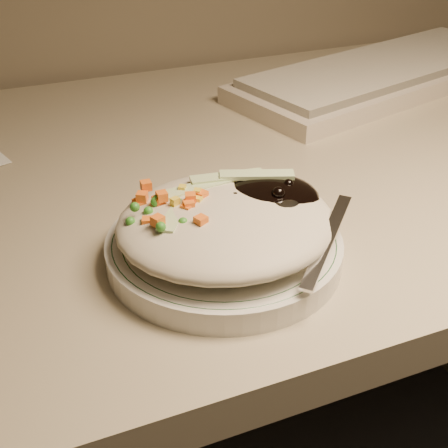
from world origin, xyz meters
name	(u,v)px	position (x,y,z in m)	size (l,w,h in m)	color
desk	(208,295)	(0.00, 1.38, 0.54)	(1.40, 0.70, 0.74)	gray
plate	(224,249)	(-0.06, 1.18, 0.75)	(0.21, 0.21, 0.02)	silver
plate_rim	(224,239)	(-0.06, 1.18, 0.76)	(0.20, 0.20, 0.00)	#144723
meal	(229,218)	(-0.05, 1.18, 0.78)	(0.21, 0.19, 0.05)	#BDB499
keyboard	(386,73)	(0.36, 1.53, 0.76)	(0.54, 0.31, 0.04)	#C1B39F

